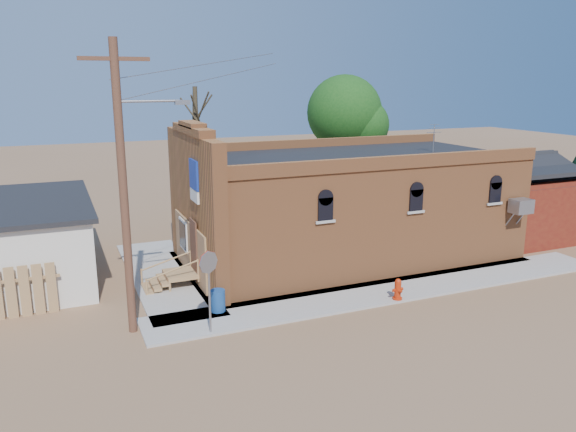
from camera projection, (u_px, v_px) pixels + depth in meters
name	position (u px, v px, depth m)	size (l,w,h in m)	color
ground	(374.00, 305.00, 19.97)	(120.00, 120.00, 0.00)	brown
sidewalk_south	(395.00, 290.00, 21.33)	(19.00, 2.20, 0.08)	#9E9991
sidewalk_west	(164.00, 275.00, 22.93)	(2.60, 10.00, 0.08)	#9E9991
brick_bar	(343.00, 206.00, 24.96)	(16.40, 7.97, 6.30)	#B66737
red_shed	(512.00, 191.00, 28.72)	(5.40, 6.40, 4.30)	#5D150F
utility_pole	(125.00, 184.00, 16.82)	(3.12, 0.26, 9.00)	#4D2F1F
tree_bare_near	(196.00, 117.00, 29.05)	(2.80, 2.80, 7.65)	#423525
tree_leafy	(344.00, 113.00, 32.92)	(4.40, 4.40, 8.15)	#423525
fire_hydrant	(398.00, 289.00, 20.23)	(0.46, 0.46, 0.79)	#BB280A
stop_sign	(209.00, 270.00, 17.20)	(0.66, 0.40, 2.67)	gray
trash_barrel	(218.00, 301.00, 19.19)	(0.50, 0.50, 0.76)	navy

